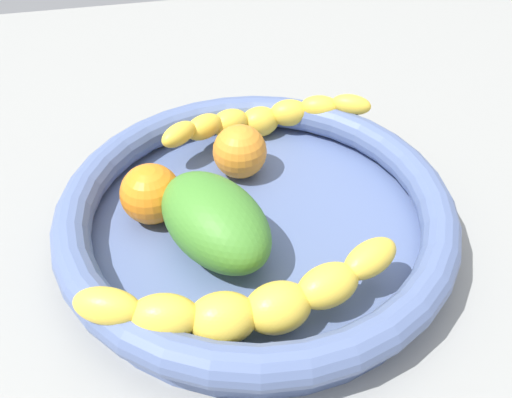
% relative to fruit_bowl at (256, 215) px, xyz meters
% --- Properties ---
extents(kitchen_counter, '(1.20, 1.20, 0.03)m').
position_rel_fruit_bowl_xyz_m(kitchen_counter, '(0.00, 0.00, -0.04)').
color(kitchen_counter, gray).
rests_on(kitchen_counter, ground).
extents(fruit_bowl, '(0.37, 0.37, 0.05)m').
position_rel_fruit_bowl_xyz_m(fruit_bowl, '(0.00, 0.00, 0.00)').
color(fruit_bowl, slate).
rests_on(fruit_bowl, kitchen_counter).
extents(banana_draped_left, '(0.27, 0.07, 0.05)m').
position_rel_fruit_bowl_xyz_m(banana_draped_left, '(-0.03, -0.11, 0.02)').
color(banana_draped_left, yellow).
rests_on(banana_draped_left, fruit_bowl).
extents(banana_draped_right, '(0.24, 0.08, 0.05)m').
position_rel_fruit_bowl_xyz_m(banana_draped_right, '(0.04, 0.13, 0.02)').
color(banana_draped_right, yellow).
rests_on(banana_draped_right, fruit_bowl).
extents(orange_front, '(0.06, 0.06, 0.06)m').
position_rel_fruit_bowl_xyz_m(orange_front, '(-0.09, 0.03, 0.02)').
color(orange_front, orange).
rests_on(orange_front, fruit_bowl).
extents(orange_mid_left, '(0.06, 0.06, 0.06)m').
position_rel_fruit_bowl_xyz_m(orange_mid_left, '(0.00, 0.08, 0.02)').
color(orange_mid_left, orange).
rests_on(orange_mid_left, fruit_bowl).
extents(mango_green, '(0.12, 0.15, 0.07)m').
position_rel_fruit_bowl_xyz_m(mango_green, '(-0.04, -0.02, 0.02)').
color(mango_green, '#44862E').
rests_on(mango_green, fruit_bowl).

